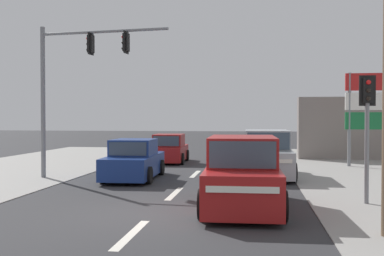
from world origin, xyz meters
name	(u,v)px	position (x,y,z in m)	size (l,w,h in m)	color
ground_plane	(153,214)	(0.00, 0.00, 0.00)	(140.00, 140.00, 0.00)	#303033
lane_dash_near	(131,234)	(0.00, -2.00, 0.00)	(0.20, 2.40, 0.01)	silver
lane_dash_mid	(175,194)	(0.00, 3.00, 0.00)	(0.20, 2.40, 0.01)	silver
lane_dash_far	(195,174)	(0.00, 8.00, 0.00)	(0.20, 2.40, 0.01)	silver
traffic_signal_mast	(72,73)	(-4.57, 5.87, 4.15)	(5.27, 0.65, 6.00)	slate
pedestal_signal_right_kerb	(367,117)	(5.57, 2.01, 2.42)	(0.44, 0.29, 3.56)	slate
shopping_plaza_sign	(368,106)	(7.94, 11.95, 2.98)	(2.10, 0.16, 4.60)	slate
sedan_oncoming_near	(134,161)	(-2.17, 6.15, 0.70)	(2.00, 4.29, 1.56)	navy
suv_oncoming_mid	(242,175)	(2.18, 1.02, 0.88)	(2.15, 4.58, 1.90)	maroon
hatchback_crossing_left	(170,149)	(-2.02, 12.73, 0.70)	(1.88, 3.69, 1.53)	maroon
suv_kerbside_parked	(267,155)	(2.99, 7.56, 0.88)	(2.13, 4.57, 1.90)	#A3A8AD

